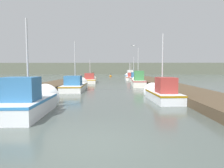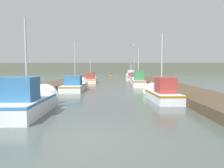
% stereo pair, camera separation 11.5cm
% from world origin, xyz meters
% --- Properties ---
extents(ground_plane, '(200.00, 200.00, 0.00)m').
position_xyz_m(ground_plane, '(0.00, 0.00, 0.00)').
color(ground_plane, '#47514C').
extents(dock_left, '(2.99, 40.00, 0.45)m').
position_xyz_m(dock_left, '(-5.84, 16.00, 0.22)').
color(dock_left, '#4C3D2B').
rests_on(dock_left, ground_plane).
extents(dock_right, '(2.99, 40.00, 0.45)m').
position_xyz_m(dock_right, '(5.84, 16.00, 0.22)').
color(dock_right, '#4C3D2B').
rests_on(dock_right, ground_plane).
extents(distant_shore_ridge, '(120.00, 16.00, 4.12)m').
position_xyz_m(distant_shore_ridge, '(0.00, 74.03, 2.06)').
color(distant_shore_ridge, '#565B4C').
rests_on(distant_shore_ridge, ground_plane).
extents(fishing_boat_0, '(1.84, 4.60, 4.48)m').
position_xyz_m(fishing_boat_0, '(-3.10, 3.62, 0.50)').
color(fishing_boat_0, silver).
rests_on(fishing_boat_0, ground_plane).
extents(fishing_boat_1, '(1.64, 4.61, 4.42)m').
position_xyz_m(fishing_boat_1, '(3.50, 7.42, 0.44)').
color(fishing_boat_1, silver).
rests_on(fishing_boat_1, ground_plane).
extents(fishing_boat_2, '(2.00, 6.27, 4.99)m').
position_xyz_m(fishing_boat_2, '(-3.09, 13.60, 0.40)').
color(fishing_boat_2, silver).
rests_on(fishing_boat_2, ground_plane).
extents(fishing_boat_3, '(1.56, 6.44, 4.59)m').
position_xyz_m(fishing_boat_3, '(3.21, 18.07, 0.54)').
color(fishing_boat_3, silver).
rests_on(fishing_boat_3, ground_plane).
extents(fishing_boat_4, '(2.16, 6.39, 3.78)m').
position_xyz_m(fishing_boat_4, '(-3.08, 23.79, 0.42)').
color(fishing_boat_4, silver).
rests_on(fishing_boat_4, ground_plane).
extents(fishing_boat_5, '(1.74, 6.34, 4.15)m').
position_xyz_m(fishing_boat_5, '(3.47, 27.19, 0.43)').
color(fishing_boat_5, silver).
rests_on(fishing_boat_5, ground_plane).
extents(fishing_boat_6, '(2.08, 5.69, 3.37)m').
position_xyz_m(fishing_boat_6, '(3.40, 31.76, 0.39)').
color(fishing_boat_6, silver).
rests_on(fishing_boat_6, ground_plane).
extents(fishing_boat_7, '(1.75, 5.59, 3.57)m').
position_xyz_m(fishing_boat_7, '(3.41, 36.04, 0.54)').
color(fishing_boat_7, silver).
rests_on(fishing_boat_7, ground_plane).
extents(mooring_piling_0, '(0.29, 0.29, 1.37)m').
position_xyz_m(mooring_piling_0, '(-4.24, 36.60, 0.69)').
color(mooring_piling_0, '#473523').
rests_on(mooring_piling_0, ground_plane).
extents(mooring_piling_1, '(0.25, 0.25, 1.35)m').
position_xyz_m(mooring_piling_1, '(-4.23, 3.59, 0.68)').
color(mooring_piling_1, '#473523').
rests_on(mooring_piling_1, ground_plane).
extents(mooring_piling_2, '(0.23, 0.23, 1.11)m').
position_xyz_m(mooring_piling_2, '(-4.23, 22.82, 0.56)').
color(mooring_piling_2, '#473523').
rests_on(mooring_piling_2, ground_plane).
extents(channel_buoy, '(0.55, 0.55, 1.05)m').
position_xyz_m(channel_buoy, '(-0.66, 43.56, 0.16)').
color(channel_buoy, '#BF6513').
rests_on(channel_buoy, ground_plane).
extents(seagull_lead, '(0.56, 0.30, 0.12)m').
position_xyz_m(seagull_lead, '(2.18, 12.12, 3.89)').
color(seagull_lead, white).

